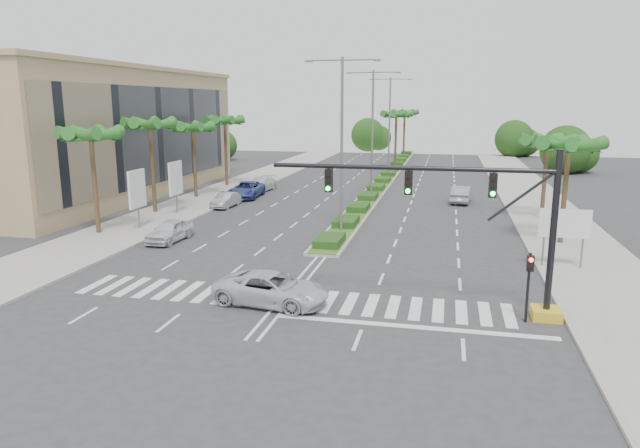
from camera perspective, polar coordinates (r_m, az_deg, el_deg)
The scene contains 28 objects.
ground at distance 27.07m, azimuth -3.36°, elevation -7.47°, with size 160.00×160.00×0.00m, color #333335.
footpath_right at distance 46.13m, azimuth 22.47°, elevation -0.08°, with size 6.00×120.00×0.15m, color gray.
footpath_left at distance 50.59m, azimuth -13.78°, elevation 1.49°, with size 6.00×120.00×0.15m, color gray.
median at distance 70.45m, azimuth 6.75°, elevation 4.67°, with size 2.20×75.00×0.20m, color gray.
median_grass at distance 70.43m, azimuth 6.75°, elevation 4.77°, with size 1.80×75.00×0.04m, color #3A5E20.
building at distance 60.47m, azimuth -20.83°, elevation 8.39°, with size 12.00×36.00×12.00m, color tan.
signal_gantry at distance 25.24m, azimuth 17.23°, elevation -1.27°, with size 12.60×1.20×7.20m.
pedestrian_signal at distance 25.09m, azimuth 20.18°, elevation -4.89°, with size 0.28×0.36×3.00m.
direction_sign at distance 33.78m, azimuth 23.27°, elevation -0.18°, with size 2.70×0.11×3.40m.
billboard_near at distance 42.86m, azimuth -17.84°, elevation 3.32°, with size 0.18×2.10×4.35m.
billboard_far at distance 48.07m, azimuth -14.25°, elevation 4.42°, with size 0.18×2.10×4.35m.
palm_left_near at distance 41.88m, azimuth -21.94°, elevation 7.97°, with size 4.57×4.68×7.55m.
palm_left_mid at distance 48.66m, azimuth -16.63°, elevation 9.24°, with size 4.57×4.68×7.95m.
palm_left_far at distance 55.81m, azimuth -12.58°, elevation 9.15°, with size 4.57×4.68×7.35m.
palm_left_end at distance 63.13m, azimuth -9.49°, elevation 9.93°, with size 4.57×4.68×7.75m.
palm_right_near at distance 39.32m, azimuth 23.61°, elevation 6.92°, with size 4.57×4.68×7.05m.
palm_right_far at distance 47.21m, azimuth 21.79°, elevation 7.40°, with size 4.57×4.68×6.75m.
palm_median_a at distance 79.85m, azimuth 7.64°, elevation 10.60°, with size 4.57×4.68×8.05m.
palm_median_b at distance 94.80m, azimuth 8.46°, elevation 10.79°, with size 4.57×4.68×8.05m.
streetlight_near at distance 39.23m, azimuth 2.19°, elevation 8.78°, with size 5.10×0.25×12.00m.
streetlight_mid at distance 55.02m, azimuth 5.26°, elevation 9.67°, with size 5.10×0.25×12.00m.
streetlight_far at distance 70.91m, azimuth 6.97°, elevation 10.16°, with size 5.10×0.25×12.00m.
car_parked_a at distance 39.06m, azimuth -14.81°, elevation -0.65°, with size 1.71×4.24×1.45m, color silver.
car_parked_b at distance 50.86m, azimuth -9.40°, elevation 2.39°, with size 1.37×3.92×1.29m, color #AFB0B4.
car_parked_c at distance 55.69m, azimuth -7.39°, elevation 3.42°, with size 2.59×5.62×1.56m, color #2E408F.
car_parked_d at distance 59.75m, azimuth -5.97°, elevation 3.98°, with size 2.01×4.94×1.43m, color silver.
car_crossing at distance 26.20m, azimuth -4.88°, elevation -6.48°, with size 2.43×5.26×1.46m, color silver.
car_right at distance 54.11m, azimuth 13.96°, elevation 2.91°, with size 1.64×4.70×1.55m, color #9D9DA2.
Camera 1 is at (7.09, -24.52, 9.03)m, focal length 32.00 mm.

